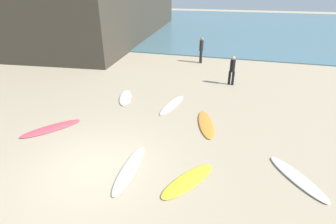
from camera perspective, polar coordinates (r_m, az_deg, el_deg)
name	(u,v)px	position (r m, az deg, el deg)	size (l,w,h in m)	color
ground_plane	(95,169)	(8.26, -16.04, -12.08)	(120.00, 120.00, 0.00)	tan
ocean_water	(218,24)	(40.18, 11.13, 18.86)	(120.00, 40.00, 0.08)	slate
surfboard_0	(297,178)	(8.43, 26.98, -13.00)	(0.50, 2.12, 0.09)	white
surfboard_1	(125,97)	(12.81, -9.53, 3.25)	(0.57, 1.97, 0.08)	white
surfboard_2	(51,128)	(10.89, -24.67, -3.33)	(0.58, 2.26, 0.08)	#DB4F5F
surfboard_3	(130,169)	(7.95, -8.57, -12.50)	(0.48, 2.38, 0.09)	silver
surfboard_4	(172,105)	(11.85, 0.90, 1.62)	(0.51, 2.40, 0.06)	#F8DBCB
surfboard_5	(206,124)	(10.32, 8.52, -2.65)	(0.57, 2.31, 0.08)	orange
surfboard_6	(188,180)	(7.51, 4.55, -15.05)	(0.59, 2.04, 0.08)	yellow
beachgoer_near	(232,69)	(14.61, 14.19, 9.28)	(0.34, 0.33, 1.62)	black
beachgoer_mid	(201,49)	(18.71, 7.47, 13.89)	(0.37, 0.37, 1.81)	black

